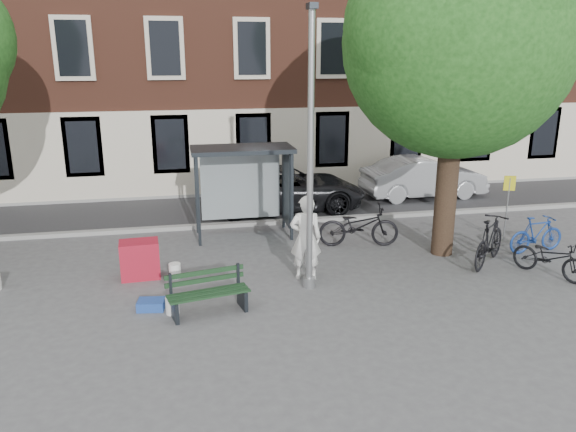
{
  "coord_description": "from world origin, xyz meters",
  "views": [
    {
      "loc": [
        -2.8,
        -11.55,
        5.15
      ],
      "look_at": [
        -0.27,
        1.08,
        1.4
      ],
      "focal_mm": 35.0,
      "sensor_mm": 36.0,
      "label": 1
    }
  ],
  "objects_px": {
    "lamppost": "(310,167)",
    "notice_sign": "(508,194)",
    "bus_shelter": "(256,170)",
    "painter": "(306,238)",
    "bike_c": "(551,257)",
    "bike_d": "(489,241)",
    "car_dark": "(286,188)",
    "bike_a": "(359,226)",
    "bike_b": "(537,234)",
    "bench": "(208,295)",
    "car_silver": "(424,177)",
    "red_stand": "(140,259)"
  },
  "relations": [
    {
      "from": "bus_shelter",
      "to": "red_stand",
      "type": "relative_size",
      "value": 3.17
    },
    {
      "from": "lamppost",
      "to": "bike_d",
      "type": "height_order",
      "value": "lamppost"
    },
    {
      "from": "bus_shelter",
      "to": "car_dark",
      "type": "bearing_deg",
      "value": 61.16
    },
    {
      "from": "car_dark",
      "to": "notice_sign",
      "type": "distance_m",
      "value": 7.06
    },
    {
      "from": "bike_c",
      "to": "bike_b",
      "type": "bearing_deg",
      "value": 36.16
    },
    {
      "from": "painter",
      "to": "car_silver",
      "type": "height_order",
      "value": "painter"
    },
    {
      "from": "bus_shelter",
      "to": "car_silver",
      "type": "height_order",
      "value": "bus_shelter"
    },
    {
      "from": "bike_c",
      "to": "car_dark",
      "type": "xyz_separation_m",
      "value": [
        -5.01,
        7.12,
        0.26
      ]
    },
    {
      "from": "bench",
      "to": "car_dark",
      "type": "distance_m",
      "value": 8.11
    },
    {
      "from": "lamppost",
      "to": "red_stand",
      "type": "height_order",
      "value": "lamppost"
    },
    {
      "from": "bus_shelter",
      "to": "painter",
      "type": "height_order",
      "value": "bus_shelter"
    },
    {
      "from": "bike_a",
      "to": "bike_b",
      "type": "relative_size",
      "value": 1.32
    },
    {
      "from": "painter",
      "to": "car_dark",
      "type": "relative_size",
      "value": 0.38
    },
    {
      "from": "bike_a",
      "to": "bike_b",
      "type": "xyz_separation_m",
      "value": [
        4.5,
        -1.43,
        -0.08
      ]
    },
    {
      "from": "painter",
      "to": "bike_b",
      "type": "distance_m",
      "value": 6.51
    },
    {
      "from": "bike_b",
      "to": "notice_sign",
      "type": "relative_size",
      "value": 0.9
    },
    {
      "from": "notice_sign",
      "to": "car_dark",
      "type": "bearing_deg",
      "value": 158.49
    },
    {
      "from": "car_dark",
      "to": "bus_shelter",
      "type": "bearing_deg",
      "value": 152.46
    },
    {
      "from": "lamppost",
      "to": "red_stand",
      "type": "relative_size",
      "value": 6.79
    },
    {
      "from": "bus_shelter",
      "to": "lamppost",
      "type": "bearing_deg",
      "value": -81.57
    },
    {
      "from": "bike_c",
      "to": "notice_sign",
      "type": "xyz_separation_m",
      "value": [
        0.5,
        2.74,
        0.86
      ]
    },
    {
      "from": "bike_c",
      "to": "bike_d",
      "type": "bearing_deg",
      "value": 105.71
    },
    {
      "from": "bus_shelter",
      "to": "car_dark",
      "type": "height_order",
      "value": "bus_shelter"
    },
    {
      "from": "painter",
      "to": "bench",
      "type": "relative_size",
      "value": 1.16
    },
    {
      "from": "bike_b",
      "to": "car_silver",
      "type": "height_order",
      "value": "car_silver"
    },
    {
      "from": "bike_a",
      "to": "red_stand",
      "type": "relative_size",
      "value": 2.45
    },
    {
      "from": "red_stand",
      "to": "notice_sign",
      "type": "distance_m",
      "value": 10.16
    },
    {
      "from": "bike_d",
      "to": "car_silver",
      "type": "height_order",
      "value": "car_silver"
    },
    {
      "from": "car_dark",
      "to": "bike_a",
      "type": "bearing_deg",
      "value": -162.07
    },
    {
      "from": "bike_c",
      "to": "bike_a",
      "type": "bearing_deg",
      "value": 111.91
    },
    {
      "from": "bike_d",
      "to": "bike_c",
      "type": "bearing_deg",
      "value": -177.24
    },
    {
      "from": "bike_d",
      "to": "lamppost",
      "type": "bearing_deg",
      "value": 53.57
    },
    {
      "from": "bench",
      "to": "bike_b",
      "type": "distance_m",
      "value": 9.05
    },
    {
      "from": "bus_shelter",
      "to": "painter",
      "type": "distance_m",
      "value": 3.76
    },
    {
      "from": "bus_shelter",
      "to": "bike_c",
      "type": "height_order",
      "value": "bus_shelter"
    },
    {
      "from": "car_dark",
      "to": "red_stand",
      "type": "relative_size",
      "value": 5.92
    },
    {
      "from": "lamppost",
      "to": "notice_sign",
      "type": "xyz_separation_m",
      "value": [
        6.29,
        2.24,
        -1.45
      ]
    },
    {
      "from": "bike_d",
      "to": "red_stand",
      "type": "distance_m",
      "value": 8.61
    },
    {
      "from": "lamppost",
      "to": "car_silver",
      "type": "height_order",
      "value": "lamppost"
    },
    {
      "from": "lamppost",
      "to": "bench",
      "type": "height_order",
      "value": "lamppost"
    },
    {
      "from": "bike_a",
      "to": "painter",
      "type": "bearing_deg",
      "value": 145.33
    },
    {
      "from": "red_stand",
      "to": "car_silver",
      "type": "bearing_deg",
      "value": 30.98
    },
    {
      "from": "bench",
      "to": "notice_sign",
      "type": "relative_size",
      "value": 0.94
    },
    {
      "from": "bike_d",
      "to": "notice_sign",
      "type": "relative_size",
      "value": 1.11
    },
    {
      "from": "bench",
      "to": "bike_c",
      "type": "relative_size",
      "value": 0.95
    },
    {
      "from": "painter",
      "to": "bike_a",
      "type": "xyz_separation_m",
      "value": [
        1.97,
        2.0,
        -0.44
      ]
    },
    {
      "from": "car_silver",
      "to": "car_dark",
      "type": "bearing_deg",
      "value": 94.52
    },
    {
      "from": "notice_sign",
      "to": "car_silver",
      "type": "bearing_deg",
      "value": 109.45
    },
    {
      "from": "bike_a",
      "to": "notice_sign",
      "type": "xyz_separation_m",
      "value": [
        4.29,
        -0.27,
        0.76
      ]
    },
    {
      "from": "lamppost",
      "to": "bus_shelter",
      "type": "height_order",
      "value": "lamppost"
    }
  ]
}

